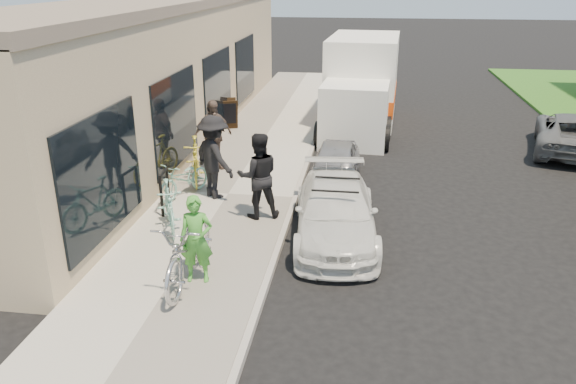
{
  "coord_description": "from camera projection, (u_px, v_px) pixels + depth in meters",
  "views": [
    {
      "loc": [
        1.05,
        -8.77,
        4.92
      ],
      "look_at": [
        -0.32,
        1.02,
        1.05
      ],
      "focal_mm": 35.0,
      "sensor_mm": 36.0,
      "label": 1
    }
  ],
  "objects": [
    {
      "name": "sandwich_board",
      "position": [
        228.0,
        114.0,
        18.26
      ],
      "size": [
        0.75,
        0.75,
        0.96
      ],
      "rotation": [
        0.0,
        0.0,
        0.35
      ],
      "color": "black",
      "rests_on": "sidewalk"
    },
    {
      "name": "cruiser_bike_a",
      "position": [
        169.0,
        207.0,
        11.01
      ],
      "size": [
        1.08,
        1.65,
        0.97
      ],
      "primitive_type": "imported",
      "rotation": [
        0.0,
        0.0,
        0.43
      ],
      "color": "#85C7B2",
      "rests_on": "sidewalk"
    },
    {
      "name": "sedan_white",
      "position": [
        336.0,
        212.0,
        10.98
      ],
      "size": [
        1.89,
        3.97,
        1.16
      ],
      "rotation": [
        0.0,
        0.0,
        0.09
      ],
      "color": "silver",
      "rests_on": "ground"
    },
    {
      "name": "moving_truck",
      "position": [
        361.0,
        88.0,
        18.94
      ],
      "size": [
        2.59,
        6.1,
        2.94
      ],
      "rotation": [
        0.0,
        0.0,
        -0.06
      ],
      "color": "white",
      "rests_on": "ground"
    },
    {
      "name": "cruiser_bike_b",
      "position": [
        184.0,
        179.0,
        12.73
      ],
      "size": [
        1.15,
        1.66,
        0.83
      ],
      "primitive_type": "imported",
      "rotation": [
        0.0,
        0.0,
        -0.43
      ],
      "color": "#85C7B2",
      "rests_on": "sidewalk"
    },
    {
      "name": "storefront",
      "position": [
        162.0,
        70.0,
        17.29
      ],
      "size": [
        3.6,
        20.0,
        4.22
      ],
      "color": "#CAB08C",
      "rests_on": "ground"
    },
    {
      "name": "woman_rider",
      "position": [
        196.0,
        239.0,
        9.08
      ],
      "size": [
        0.59,
        0.43,
        1.49
      ],
      "primitive_type": "imported",
      "rotation": [
        0.0,
        0.0,
        0.14
      ],
      "color": "green",
      "rests_on": "sidewalk"
    },
    {
      "name": "bike_rack",
      "position": [
        164.0,
        187.0,
        11.85
      ],
      "size": [
        0.12,
        0.64,
        0.9
      ],
      "rotation": [
        0.0,
        0.0,
        0.1
      ],
      "color": "black",
      "rests_on": "sidewalk"
    },
    {
      "name": "bystander_a",
      "position": [
        214.0,
        157.0,
        12.49
      ],
      "size": [
        1.38,
        1.33,
        1.88
      ],
      "primitive_type": "imported",
      "rotation": [
        0.0,
        0.0,
        2.43
      ],
      "color": "black",
      "rests_on": "sidewalk"
    },
    {
      "name": "sedan_silver",
      "position": [
        335.0,
        163.0,
        13.97
      ],
      "size": [
        1.27,
        2.94,
        0.99
      ],
      "primitive_type": "imported",
      "rotation": [
        0.0,
        0.0,
        -0.03
      ],
      "color": "#929397",
      "rests_on": "ground"
    },
    {
      "name": "ground",
      "position": [
        298.0,
        268.0,
        10.02
      ],
      "size": [
        120.0,
        120.0,
        0.0
      ],
      "primitive_type": "plane",
      "color": "black",
      "rests_on": "ground"
    },
    {
      "name": "sidewalk",
      "position": [
        228.0,
        197.0,
        13.02
      ],
      "size": [
        3.0,
        34.0,
        0.15
      ],
      "primitive_type": "cube",
      "color": "#ACA79A",
      "rests_on": "ground"
    },
    {
      "name": "bystander_b",
      "position": [
        213.0,
        135.0,
        14.32
      ],
      "size": [
        1.08,
        1.05,
        1.81
      ],
      "primitive_type": "imported",
      "rotation": [
        0.0,
        0.0,
        0.75
      ],
      "color": "brown",
      "rests_on": "sidewalk"
    },
    {
      "name": "curb",
      "position": [
        294.0,
        201.0,
        12.82
      ],
      "size": [
        0.12,
        34.0,
        0.13
      ],
      "primitive_type": "cube",
      "color": "#9B958E",
      "rests_on": "ground"
    },
    {
      "name": "far_car_gray",
      "position": [
        571.0,
        133.0,
        16.33
      ],
      "size": [
        2.89,
        4.47,
        1.15
      ],
      "primitive_type": "imported",
      "rotation": [
        0.0,
        0.0,
        2.88
      ],
      "color": "#5B5D60",
      "rests_on": "ground"
    },
    {
      "name": "cruiser_bike_c",
      "position": [
        196.0,
        161.0,
        13.55
      ],
      "size": [
        0.99,
        1.85,
        1.07
      ],
      "primitive_type": "imported",
      "rotation": [
        0.0,
        0.0,
        0.29
      ],
      "color": "gold",
      "rests_on": "sidewalk"
    },
    {
      "name": "man_standing",
      "position": [
        258.0,
        176.0,
        11.46
      ],
      "size": [
        1.04,
        0.92,
        1.8
      ],
      "primitive_type": "imported",
      "rotation": [
        0.0,
        0.0,
        3.46
      ],
      "color": "black",
      "rests_on": "sidewalk"
    },
    {
      "name": "tandem_bike",
      "position": [
        189.0,
        248.0,
        9.16
      ],
      "size": [
        0.78,
        2.21,
        1.16
      ],
      "primitive_type": "imported",
      "rotation": [
        0.0,
        0.0,
        -0.0
      ],
      "color": "#B8B8BA",
      "rests_on": "sidewalk"
    }
  ]
}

